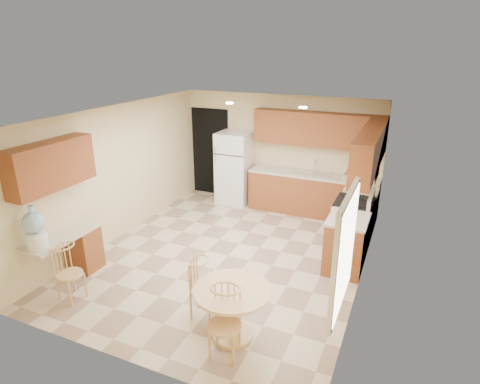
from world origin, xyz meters
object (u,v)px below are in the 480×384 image
at_px(dining_table, 232,306).
at_px(chair_table_a, 200,286).
at_px(stove, 352,224).
at_px(chair_desk, 64,270).
at_px(refrigerator, 235,168).
at_px(water_crock, 35,229).
at_px(chair_table_b, 221,322).

relative_size(dining_table, chair_table_a, 1.15).
xyz_separation_m(stove, dining_table, (-0.97, -3.05, -0.00)).
bearing_deg(dining_table, chair_desk, -174.11).
xyz_separation_m(refrigerator, chair_desk, (-0.60, -4.53, -0.32)).
relative_size(refrigerator, stove, 1.52).
relative_size(refrigerator, water_crock, 2.57).
xyz_separation_m(stove, chair_desk, (-3.47, -3.31, 0.04)).
bearing_deg(chair_desk, dining_table, 102.86).
height_order(refrigerator, dining_table, refrigerator).
relative_size(stove, chair_table_b, 1.20).
height_order(dining_table, chair_table_a, chair_table_a).
height_order(stove, chair_desk, stove).
xyz_separation_m(chair_table_b, water_crock, (-3.00, 0.17, 0.51)).
height_order(stove, dining_table, stove).
bearing_deg(chair_table_a, chair_table_b, 37.43).
bearing_deg(water_crock, chair_desk, -1.31).
bearing_deg(chair_table_a, water_crock, -88.48).
height_order(chair_desk, water_crock, water_crock).
bearing_deg(dining_table, refrigerator, 113.99).
bearing_deg(refrigerator, water_crock, -103.08).
distance_m(dining_table, chair_table_b, 0.43).
height_order(refrigerator, chair_table_b, refrigerator).
distance_m(dining_table, chair_table_a, 0.58).
distance_m(stove, dining_table, 3.20).
bearing_deg(stove, chair_table_a, -117.87).
height_order(stove, chair_table_a, stove).
bearing_deg(refrigerator, chair_desk, -97.54).
bearing_deg(stove, dining_table, -107.70).
xyz_separation_m(chair_table_a, water_crock, (-2.40, -0.42, 0.55)).
distance_m(refrigerator, chair_table_a, 4.33).
bearing_deg(chair_table_b, stove, -114.39).
bearing_deg(chair_table_a, dining_table, 64.52).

